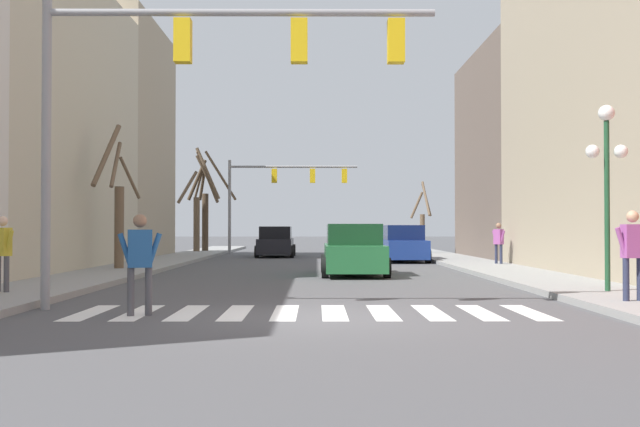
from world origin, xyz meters
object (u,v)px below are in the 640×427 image
object	(u,v)px
car_driving_toward_lane	(276,243)
pedestrian_waiting_at_curb	(499,240)
car_parked_right_mid	(354,251)
pedestrian_on_right_sidewalk	(140,256)
street_tree_right_far	(200,201)
traffic_signal_near	(194,72)
traffic_signal_far	(279,184)
street_lamp_right_corner	(607,159)
car_at_intersection	(403,245)
street_tree_right_mid	(117,206)
street_tree_left_near	(423,220)
pedestrian_near_right_corner	(633,247)
street_tree_right_near	(205,206)
pedestrian_crossing_street	(3,247)

from	to	relation	value
car_driving_toward_lane	pedestrian_waiting_at_curb	xyz separation A→B (m)	(9.39, -10.92, 0.34)
pedestrian_waiting_at_curb	car_parked_right_mid	bearing A→B (deg)	-80.79
pedestrian_on_right_sidewalk	street_tree_right_far	distance (m)	32.37
traffic_signal_near	traffic_signal_far	distance (m)	30.42
street_tree_right_far	street_lamp_right_corner	bearing A→B (deg)	-64.68
street_lamp_right_corner	car_at_intersection	bearing A→B (deg)	98.06
traffic_signal_far	street_tree_right_mid	xyz separation A→B (m)	(-4.75, -18.65, -1.90)
traffic_signal_near	street_lamp_right_corner	size ratio (longest dim) A/B	1.80
car_at_intersection	street_tree_left_near	xyz separation A→B (m)	(2.04, 7.91, 1.20)
traffic_signal_far	street_tree_left_near	world-z (taller)	traffic_signal_far
street_tree_left_near	pedestrian_near_right_corner	bearing A→B (deg)	-89.83
car_driving_toward_lane	street_tree_right_mid	size ratio (longest dim) A/B	0.90
traffic_signal_far	street_lamp_right_corner	xyz separation A→B (m)	(8.73, -27.99, -1.10)
car_at_intersection	car_parked_right_mid	world-z (taller)	car_parked_right_mid
car_parked_right_mid	car_at_intersection	bearing A→B (deg)	-15.94
car_parked_right_mid	street_tree_left_near	bearing A→B (deg)	-15.27
car_driving_toward_lane	pedestrian_near_right_corner	distance (m)	27.25
traffic_signal_far	pedestrian_on_right_sidewalk	bearing A→B (deg)	-91.75
car_parked_right_mid	traffic_signal_far	bearing A→B (deg)	9.73
car_driving_toward_lane	pedestrian_waiting_at_curb	world-z (taller)	pedestrian_waiting_at_curb
street_lamp_right_corner	traffic_signal_near	bearing A→B (deg)	-164.70
car_driving_toward_lane	street_tree_right_near	xyz separation A→B (m)	(-4.71, 5.97, 2.16)
car_at_intersection	street_tree_right_far	xyz separation A→B (m)	(-11.06, 10.95, 2.40)
pedestrian_crossing_street	street_tree_right_far	bearing A→B (deg)	-58.13
street_tree_right_far	traffic_signal_far	bearing A→B (deg)	-8.08
street_tree_right_mid	pedestrian_waiting_at_curb	bearing A→B (deg)	13.56
car_at_intersection	street_tree_right_mid	size ratio (longest dim) A/B	0.93
traffic_signal_near	traffic_signal_far	size ratio (longest dim) A/B	0.98
traffic_signal_far	car_at_intersection	xyz separation A→B (m)	(6.22, -10.27, -3.43)
pedestrian_near_right_corner	street_tree_left_near	world-z (taller)	street_tree_left_near
pedestrian_crossing_street	pedestrian_on_right_sidewalk	size ratio (longest dim) A/B	0.93
street_lamp_right_corner	pedestrian_on_right_sidewalk	distance (m)	10.46
pedestrian_on_right_sidewalk	street_tree_left_near	bearing A→B (deg)	-123.28
street_tree_left_near	street_tree_right_mid	world-z (taller)	street_tree_right_mid
traffic_signal_near	car_at_intersection	distance (m)	21.48
pedestrian_on_right_sidewalk	pedestrian_waiting_at_curb	bearing A→B (deg)	-138.37
street_tree_left_near	car_parked_right_mid	bearing A→B (deg)	-105.27
car_driving_toward_lane	pedestrian_crossing_street	world-z (taller)	pedestrian_crossing_street
traffic_signal_far	pedestrian_waiting_at_curb	distance (m)	18.17
traffic_signal_far	pedestrian_near_right_corner	bearing A→B (deg)	-74.59
pedestrian_crossing_street	street_tree_left_near	distance (m)	28.91
car_parked_right_mid	street_tree_right_far	size ratio (longest dim) A/B	0.76
traffic_signal_near	street_tree_left_near	bearing A→B (deg)	73.31
traffic_signal_far	pedestrian_near_right_corner	size ratio (longest dim) A/B	4.41
street_lamp_right_corner	street_tree_left_near	bearing A→B (deg)	91.06
traffic_signal_far	street_tree_right_far	size ratio (longest dim) A/B	1.23
pedestrian_near_right_corner	street_tree_left_near	xyz separation A→B (m)	(-0.08, 27.90, 0.80)
car_parked_right_mid	pedestrian_waiting_at_curb	bearing A→B (deg)	-51.31
street_lamp_right_corner	pedestrian_near_right_corner	xyz separation A→B (m)	(-0.39, -2.26, -1.93)
traffic_signal_near	traffic_signal_far	bearing A→B (deg)	89.70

